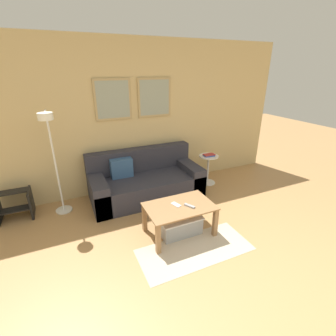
{
  "coord_description": "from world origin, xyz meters",
  "views": [
    {
      "loc": [
        -1.29,
        -0.94,
        2.09
      ],
      "look_at": [
        -0.06,
        1.78,
        0.85
      ],
      "focal_mm": 26.0,
      "sensor_mm": 36.0,
      "label": 1
    }
  ],
  "objects_px": {
    "side_table": "(208,167)",
    "cell_phone": "(176,205)",
    "couch": "(145,182)",
    "book_stack": "(209,155)",
    "remote_control": "(190,206)",
    "storage_bin": "(179,224)",
    "floor_lamp": "(52,151)",
    "step_stool": "(14,204)",
    "coffee_table": "(179,211)"
  },
  "relations": [
    {
      "from": "storage_bin",
      "to": "book_stack",
      "type": "relative_size",
      "value": 2.72
    },
    {
      "from": "coffee_table",
      "to": "side_table",
      "type": "distance_m",
      "value": 1.68
    },
    {
      "from": "storage_bin",
      "to": "remote_control",
      "type": "distance_m",
      "value": 0.34
    },
    {
      "from": "coffee_table",
      "to": "storage_bin",
      "type": "height_order",
      "value": "coffee_table"
    },
    {
      "from": "book_stack",
      "to": "remote_control",
      "type": "xyz_separation_m",
      "value": [
        -1.09,
        -1.22,
        -0.14
      ]
    },
    {
      "from": "storage_bin",
      "to": "cell_phone",
      "type": "relative_size",
      "value": 4.06
    },
    {
      "from": "coffee_table",
      "to": "book_stack",
      "type": "height_order",
      "value": "book_stack"
    },
    {
      "from": "storage_bin",
      "to": "side_table",
      "type": "height_order",
      "value": "side_table"
    },
    {
      "from": "couch",
      "to": "cell_phone",
      "type": "xyz_separation_m",
      "value": [
        0.03,
        -1.14,
        0.16
      ]
    },
    {
      "from": "couch",
      "to": "side_table",
      "type": "bearing_deg",
      "value": -0.39
    },
    {
      "from": "remote_control",
      "to": "step_stool",
      "type": "bearing_deg",
      "value": 117.94
    },
    {
      "from": "storage_bin",
      "to": "step_stool",
      "type": "distance_m",
      "value": 2.44
    },
    {
      "from": "coffee_table",
      "to": "cell_phone",
      "type": "height_order",
      "value": "cell_phone"
    },
    {
      "from": "floor_lamp",
      "to": "remote_control",
      "type": "distance_m",
      "value": 1.99
    },
    {
      "from": "storage_bin",
      "to": "cell_phone",
      "type": "height_order",
      "value": "cell_phone"
    },
    {
      "from": "coffee_table",
      "to": "side_table",
      "type": "relative_size",
      "value": 1.58
    },
    {
      "from": "couch",
      "to": "step_stool",
      "type": "distance_m",
      "value": 1.99
    },
    {
      "from": "couch",
      "to": "floor_lamp",
      "type": "height_order",
      "value": "floor_lamp"
    },
    {
      "from": "coffee_table",
      "to": "floor_lamp",
      "type": "relative_size",
      "value": 0.56
    },
    {
      "from": "side_table",
      "to": "cell_phone",
      "type": "distance_m",
      "value": 1.68
    },
    {
      "from": "couch",
      "to": "storage_bin",
      "type": "bearing_deg",
      "value": -86.25
    },
    {
      "from": "storage_bin",
      "to": "floor_lamp",
      "type": "height_order",
      "value": "floor_lamp"
    },
    {
      "from": "floor_lamp",
      "to": "remote_control",
      "type": "height_order",
      "value": "floor_lamp"
    },
    {
      "from": "side_table",
      "to": "remote_control",
      "type": "bearing_deg",
      "value": -131.53
    },
    {
      "from": "side_table",
      "to": "step_stool",
      "type": "xyz_separation_m",
      "value": [
        -3.25,
        0.17,
        -0.11
      ]
    },
    {
      "from": "cell_phone",
      "to": "side_table",
      "type": "bearing_deg",
      "value": 24.79
    },
    {
      "from": "coffee_table",
      "to": "storage_bin",
      "type": "distance_m",
      "value": 0.22
    },
    {
      "from": "couch",
      "to": "storage_bin",
      "type": "distance_m",
      "value": 1.16
    },
    {
      "from": "remote_control",
      "to": "floor_lamp",
      "type": "bearing_deg",
      "value": 113.71
    },
    {
      "from": "couch",
      "to": "step_stool",
      "type": "bearing_deg",
      "value": 175.39
    },
    {
      "from": "storage_bin",
      "to": "coffee_table",
      "type": "bearing_deg",
      "value": -107.82
    },
    {
      "from": "coffee_table",
      "to": "remote_control",
      "type": "relative_size",
      "value": 5.92
    },
    {
      "from": "floor_lamp",
      "to": "remote_control",
      "type": "relative_size",
      "value": 10.53
    },
    {
      "from": "floor_lamp",
      "to": "cell_phone",
      "type": "relative_size",
      "value": 11.28
    },
    {
      "from": "couch",
      "to": "coffee_table",
      "type": "relative_size",
      "value": 2.09
    },
    {
      "from": "storage_bin",
      "to": "side_table",
      "type": "relative_size",
      "value": 1.01
    },
    {
      "from": "book_stack",
      "to": "step_stool",
      "type": "relative_size",
      "value": 0.45
    },
    {
      "from": "side_table",
      "to": "remote_control",
      "type": "distance_m",
      "value": 1.66
    },
    {
      "from": "cell_phone",
      "to": "floor_lamp",
      "type": "bearing_deg",
      "value": 125.21
    },
    {
      "from": "floor_lamp",
      "to": "storage_bin",
      "type": "bearing_deg",
      "value": -36.72
    },
    {
      "from": "side_table",
      "to": "cell_phone",
      "type": "xyz_separation_m",
      "value": [
        -1.24,
        -1.13,
        0.09
      ]
    },
    {
      "from": "book_stack",
      "to": "remote_control",
      "type": "distance_m",
      "value": 1.64
    },
    {
      "from": "coffee_table",
      "to": "step_stool",
      "type": "bearing_deg",
      "value": 146.93
    },
    {
      "from": "book_stack",
      "to": "step_stool",
      "type": "bearing_deg",
      "value": 176.74
    },
    {
      "from": "coffee_table",
      "to": "remote_control",
      "type": "xyz_separation_m",
      "value": [
        0.11,
        -0.07,
        0.09
      ]
    },
    {
      "from": "side_table",
      "to": "book_stack",
      "type": "relative_size",
      "value": 2.7
    },
    {
      "from": "floor_lamp",
      "to": "side_table",
      "type": "height_order",
      "value": "floor_lamp"
    },
    {
      "from": "coffee_table",
      "to": "step_stool",
      "type": "distance_m",
      "value": 2.45
    },
    {
      "from": "side_table",
      "to": "step_stool",
      "type": "distance_m",
      "value": 3.26
    },
    {
      "from": "couch",
      "to": "remote_control",
      "type": "bearing_deg",
      "value": -82.04
    }
  ]
}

